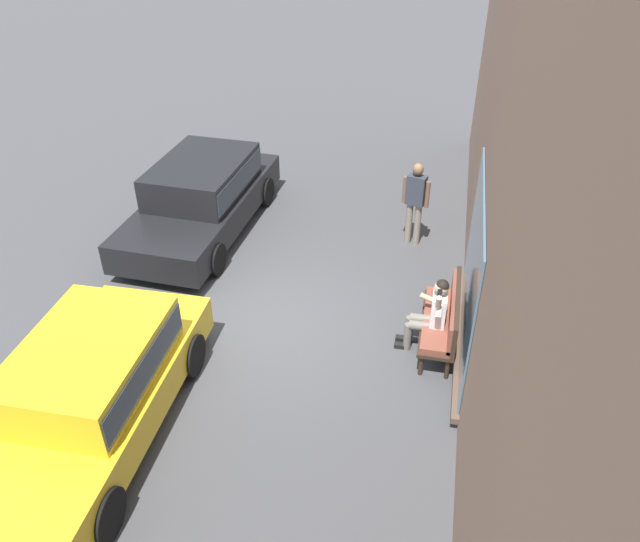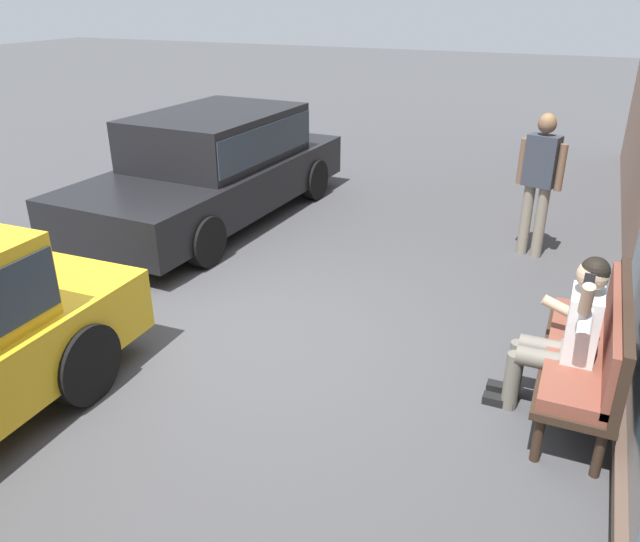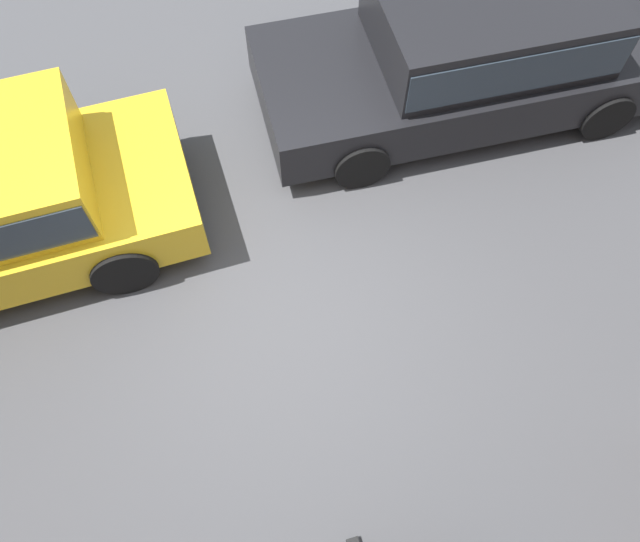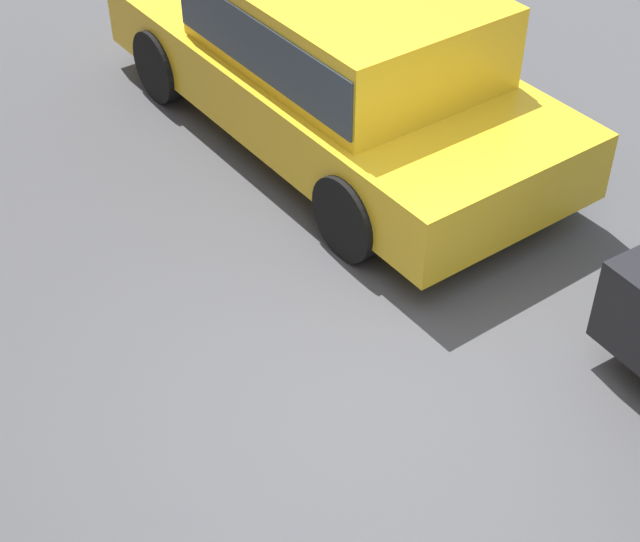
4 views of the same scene
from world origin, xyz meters
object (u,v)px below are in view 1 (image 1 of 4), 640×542
(parked_car_near, at_px, (202,194))
(parked_car_mid, at_px, (91,386))
(person_on_phone, at_px, (431,313))
(bench, at_px, (445,317))
(pedestrian_standing, at_px, (416,197))

(parked_car_near, distance_m, parked_car_mid, 5.52)
(person_on_phone, xyz_separation_m, parked_car_near, (-2.86, -4.83, 0.11))
(bench, xyz_separation_m, pedestrian_standing, (-3.05, -0.77, 0.47))
(person_on_phone, bearing_deg, bench, 119.16)
(bench, height_order, person_on_phone, person_on_phone)
(parked_car_near, bearing_deg, person_on_phone, 59.34)
(person_on_phone, relative_size, parked_car_mid, 0.29)
(parked_car_near, bearing_deg, pedestrian_standing, 94.18)
(bench, xyz_separation_m, parked_car_mid, (2.75, -4.47, 0.23))
(parked_car_near, distance_m, pedestrian_standing, 4.30)
(person_on_phone, xyz_separation_m, parked_car_mid, (2.63, -4.25, 0.10))
(bench, xyz_separation_m, person_on_phone, (0.12, -0.22, 0.13))
(person_on_phone, distance_m, pedestrian_standing, 3.24)
(bench, relative_size, parked_car_near, 0.36)
(parked_car_mid, bearing_deg, pedestrian_standing, 147.45)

